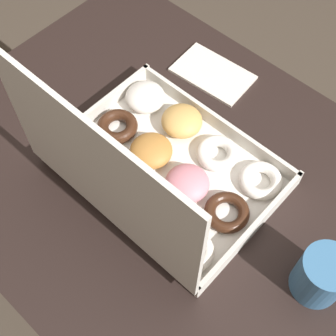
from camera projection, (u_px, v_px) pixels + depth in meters
ground_plane at (171, 294)px, 1.53m from camera, size 8.00×8.00×0.00m
dining_table at (173, 208)px, 0.99m from camera, size 0.96×0.71×0.77m
donut_box at (154, 165)px, 0.82m from camera, size 0.39×0.29×0.31m
coffee_mug at (322, 274)px, 0.72m from camera, size 0.08×0.08×0.09m
paper_napkin at (213, 74)px, 1.00m from camera, size 0.17×0.11×0.01m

